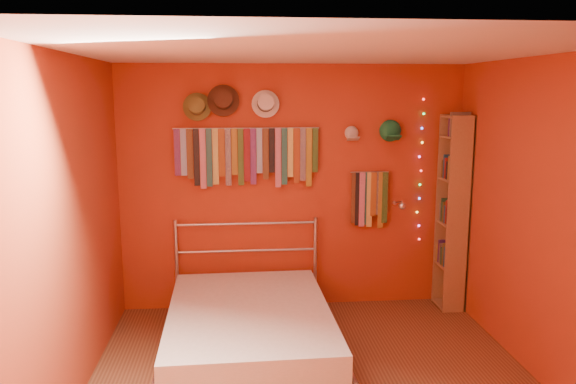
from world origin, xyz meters
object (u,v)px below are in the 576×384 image
object	(u,v)px
reading_lamp	(401,205)
bookshelf	(456,212)
tie_rack	(247,154)
bed	(249,329)

from	to	relation	value
reading_lamp	bookshelf	xyz separation A→B (m)	(0.59, 0.03, -0.08)
tie_rack	bookshelf	distance (m)	2.21
tie_rack	bookshelf	bearing A→B (deg)	-4.18
reading_lamp	bed	bearing A→B (deg)	-150.98
reading_lamp	bed	size ratio (longest dim) A/B	0.16
reading_lamp	tie_rack	bearing A→B (deg)	173.31
bookshelf	bed	bearing A→B (deg)	-157.51
tie_rack	bed	world-z (taller)	tie_rack
tie_rack	reading_lamp	world-z (taller)	tie_rack
bed	tie_rack	bearing A→B (deg)	87.82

